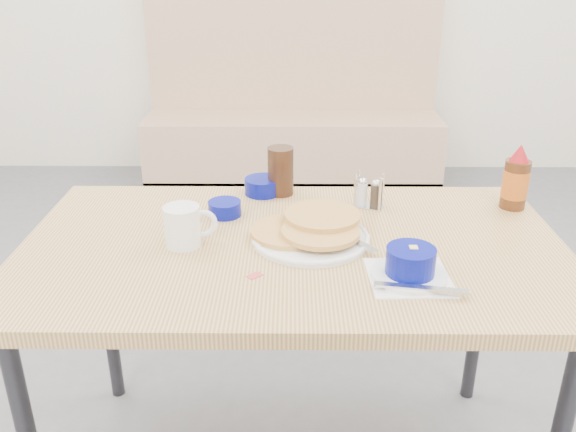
{
  "coord_description": "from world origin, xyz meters",
  "views": [
    {
      "loc": [
        -0.0,
        -1.15,
        1.46
      ],
      "look_at": [
        -0.01,
        0.29,
        0.82
      ],
      "focal_mm": 38.0,
      "sensor_mm": 36.0,
      "label": 1
    }
  ],
  "objects_px": {
    "coffee_mug": "(184,225)",
    "butter_bowl": "(263,186)",
    "pancake_plate": "(311,232)",
    "creamer_bowl": "(225,208)",
    "booth_bench": "(293,128)",
    "amber_tumbler": "(281,171)",
    "condiment_caddy": "(369,195)",
    "syrup_bottle": "(516,181)",
    "dining_table": "(293,264)",
    "grits_setting": "(410,266)"
  },
  "relations": [
    {
      "from": "grits_setting",
      "to": "condiment_caddy",
      "type": "height_order",
      "value": "condiment_caddy"
    },
    {
      "from": "booth_bench",
      "to": "butter_bowl",
      "type": "distance_m",
      "value": 2.24
    },
    {
      "from": "coffee_mug",
      "to": "butter_bowl",
      "type": "relative_size",
      "value": 1.23
    },
    {
      "from": "booth_bench",
      "to": "creamer_bowl",
      "type": "distance_m",
      "value": 2.41
    },
    {
      "from": "butter_bowl",
      "to": "syrup_bottle",
      "type": "relative_size",
      "value": 0.57
    },
    {
      "from": "grits_setting",
      "to": "creamer_bowl",
      "type": "distance_m",
      "value": 0.58
    },
    {
      "from": "coffee_mug",
      "to": "syrup_bottle",
      "type": "relative_size",
      "value": 0.7
    },
    {
      "from": "creamer_bowl",
      "to": "condiment_caddy",
      "type": "relative_size",
      "value": 0.9
    },
    {
      "from": "booth_bench",
      "to": "butter_bowl",
      "type": "xyz_separation_m",
      "value": [
        -0.09,
        -2.19,
        0.43
      ]
    },
    {
      "from": "grits_setting",
      "to": "amber_tumbler",
      "type": "height_order",
      "value": "amber_tumbler"
    },
    {
      "from": "butter_bowl",
      "to": "creamer_bowl",
      "type": "bearing_deg",
      "value": -121.16
    },
    {
      "from": "butter_bowl",
      "to": "amber_tumbler",
      "type": "relative_size",
      "value": 0.74
    },
    {
      "from": "creamer_bowl",
      "to": "condiment_caddy",
      "type": "height_order",
      "value": "condiment_caddy"
    },
    {
      "from": "pancake_plate",
      "to": "coffee_mug",
      "type": "relative_size",
      "value": 2.38
    },
    {
      "from": "butter_bowl",
      "to": "coffee_mug",
      "type": "bearing_deg",
      "value": -117.44
    },
    {
      "from": "booth_bench",
      "to": "grits_setting",
      "type": "distance_m",
      "value": 2.76
    },
    {
      "from": "booth_bench",
      "to": "grits_setting",
      "type": "xyz_separation_m",
      "value": [
        0.27,
        -2.71,
        0.44
      ]
    },
    {
      "from": "dining_table",
      "to": "booth_bench",
      "type": "bearing_deg",
      "value": 90.0
    },
    {
      "from": "syrup_bottle",
      "to": "pancake_plate",
      "type": "bearing_deg",
      "value": -160.0
    },
    {
      "from": "pancake_plate",
      "to": "butter_bowl",
      "type": "bearing_deg",
      "value": 113.79
    },
    {
      "from": "dining_table",
      "to": "amber_tumbler",
      "type": "distance_m",
      "value": 0.37
    },
    {
      "from": "amber_tumbler",
      "to": "butter_bowl",
      "type": "bearing_deg",
      "value": -180.0
    },
    {
      "from": "booth_bench",
      "to": "creamer_bowl",
      "type": "xyz_separation_m",
      "value": [
        -0.19,
        -2.36,
        0.43
      ]
    },
    {
      "from": "coffee_mug",
      "to": "condiment_caddy",
      "type": "bearing_deg",
      "value": 26.79
    },
    {
      "from": "booth_bench",
      "to": "amber_tumbler",
      "type": "bearing_deg",
      "value": -90.99
    },
    {
      "from": "pancake_plate",
      "to": "creamer_bowl",
      "type": "xyz_separation_m",
      "value": [
        -0.24,
        0.15,
        -0.0
      ]
    },
    {
      "from": "amber_tumbler",
      "to": "booth_bench",
      "type": "bearing_deg",
      "value": 89.01
    },
    {
      "from": "amber_tumbler",
      "to": "condiment_caddy",
      "type": "relative_size",
      "value": 1.43
    },
    {
      "from": "dining_table",
      "to": "pancake_plate",
      "type": "bearing_deg",
      "value": 25.87
    },
    {
      "from": "booth_bench",
      "to": "dining_table",
      "type": "xyz_separation_m",
      "value": [
        0.0,
        -2.53,
        0.35
      ]
    },
    {
      "from": "pancake_plate",
      "to": "condiment_caddy",
      "type": "relative_size",
      "value": 3.11
    },
    {
      "from": "butter_bowl",
      "to": "amber_tumbler",
      "type": "height_order",
      "value": "amber_tumbler"
    },
    {
      "from": "pancake_plate",
      "to": "butter_bowl",
      "type": "distance_m",
      "value": 0.35
    },
    {
      "from": "creamer_bowl",
      "to": "amber_tumbler",
      "type": "relative_size",
      "value": 0.63
    },
    {
      "from": "booth_bench",
      "to": "pancake_plate",
      "type": "relative_size",
      "value": 5.92
    },
    {
      "from": "booth_bench",
      "to": "dining_table",
      "type": "distance_m",
      "value": 2.56
    },
    {
      "from": "booth_bench",
      "to": "coffee_mug",
      "type": "height_order",
      "value": "booth_bench"
    },
    {
      "from": "booth_bench",
      "to": "pancake_plate",
      "type": "bearing_deg",
      "value": -88.94
    },
    {
      "from": "pancake_plate",
      "to": "coffee_mug",
      "type": "xyz_separation_m",
      "value": [
        -0.32,
        -0.03,
        0.03
      ]
    },
    {
      "from": "pancake_plate",
      "to": "creamer_bowl",
      "type": "bearing_deg",
      "value": 147.51
    },
    {
      "from": "butter_bowl",
      "to": "condiment_caddy",
      "type": "height_order",
      "value": "condiment_caddy"
    },
    {
      "from": "amber_tumbler",
      "to": "syrup_bottle",
      "type": "height_order",
      "value": "syrup_bottle"
    },
    {
      "from": "butter_bowl",
      "to": "syrup_bottle",
      "type": "distance_m",
      "value": 0.74
    },
    {
      "from": "amber_tumbler",
      "to": "condiment_caddy",
      "type": "bearing_deg",
      "value": -21.18
    },
    {
      "from": "grits_setting",
      "to": "pancake_plate",
      "type": "bearing_deg",
      "value": 137.57
    },
    {
      "from": "coffee_mug",
      "to": "creamer_bowl",
      "type": "relative_size",
      "value": 1.45
    },
    {
      "from": "butter_bowl",
      "to": "syrup_bottle",
      "type": "bearing_deg",
      "value": -7.87
    },
    {
      "from": "dining_table",
      "to": "butter_bowl",
      "type": "relative_size",
      "value": 12.75
    },
    {
      "from": "creamer_bowl",
      "to": "amber_tumbler",
      "type": "height_order",
      "value": "amber_tumbler"
    },
    {
      "from": "grits_setting",
      "to": "amber_tumbler",
      "type": "xyz_separation_m",
      "value": [
        -0.31,
        0.52,
        0.04
      ]
    }
  ]
}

